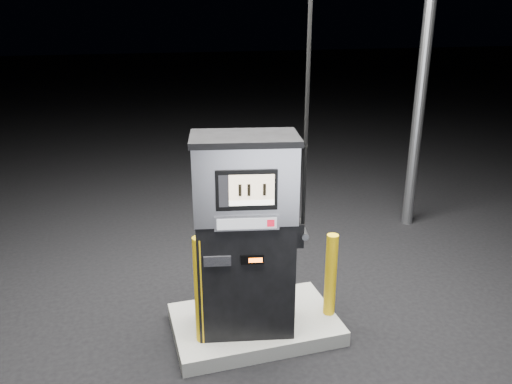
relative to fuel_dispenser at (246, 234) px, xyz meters
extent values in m
plane|color=black|center=(0.12, 0.10, -1.12)|extent=(80.00, 80.00, 0.00)
cube|color=slate|center=(0.12, 0.10, -1.04)|extent=(1.60, 1.00, 0.15)
cylinder|color=gray|center=(3.12, 2.10, 1.13)|extent=(0.16, 0.16, 4.50)
cube|color=black|center=(0.00, 0.00, -0.40)|extent=(0.95, 0.67, 1.14)
cube|color=#AEAEB5|center=(0.00, 0.00, 0.52)|extent=(0.98, 0.69, 0.69)
cube|color=black|center=(0.00, 0.00, 0.89)|extent=(1.02, 0.74, 0.05)
cube|color=black|center=(-0.06, -0.26, 0.51)|extent=(0.51, 0.13, 0.35)
cube|color=beige|center=(-0.02, -0.28, 0.54)|extent=(0.37, 0.08, 0.22)
cube|color=white|center=(-0.02, -0.28, 0.41)|extent=(0.37, 0.08, 0.05)
cube|color=#AEAEB5|center=(-0.06, -0.26, 0.22)|extent=(0.54, 0.14, 0.13)
cube|color=#93959A|center=(-0.06, -0.27, 0.22)|extent=(0.49, 0.11, 0.10)
cube|color=#B10B1E|center=(0.13, -0.31, 0.22)|extent=(0.06, 0.02, 0.06)
cube|color=black|center=(-0.01, -0.26, -0.13)|extent=(0.20, 0.06, 0.08)
cube|color=#FF5A0C|center=(0.01, -0.28, -0.13)|extent=(0.12, 0.03, 0.04)
cube|color=black|center=(-0.31, -0.20, -0.13)|extent=(0.24, 0.07, 0.09)
cube|color=black|center=(0.47, -0.10, -0.01)|extent=(0.12, 0.18, 0.23)
cylinder|color=gray|center=(0.52, -0.11, -0.01)|extent=(0.10, 0.21, 0.06)
cylinder|color=black|center=(0.49, -0.15, 1.52)|extent=(0.04, 0.04, 2.83)
cylinder|color=yellow|center=(-0.43, -0.09, -0.45)|extent=(0.17, 0.17, 1.03)
cylinder|color=yellow|center=(0.86, -0.02, -0.54)|extent=(0.12, 0.12, 0.86)
camera|label=1|loc=(-1.07, -3.98, 1.87)|focal=35.00mm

